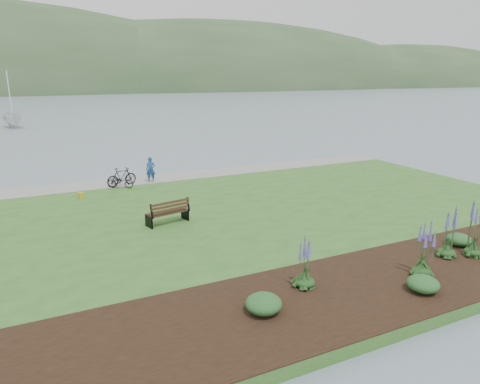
% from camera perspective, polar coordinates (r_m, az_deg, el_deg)
% --- Properties ---
extents(ground, '(600.00, 600.00, 0.00)m').
position_cam_1_polar(ground, '(21.24, -5.85, -3.24)').
color(ground, slate).
rests_on(ground, ground).
extents(lawn, '(34.00, 20.00, 0.40)m').
position_cam_1_polar(lawn, '(19.41, -3.85, -4.40)').
color(lawn, '#2E5E21').
rests_on(lawn, ground).
extents(shoreline_path, '(34.00, 2.20, 0.03)m').
position_cam_1_polar(shoreline_path, '(27.48, -10.79, 1.78)').
color(shoreline_path, gray).
rests_on(shoreline_path, lawn).
extents(garden_bed, '(24.00, 4.40, 0.04)m').
position_cam_1_polar(garden_bed, '(14.79, 19.20, -10.92)').
color(garden_bed, black).
rests_on(garden_bed, lawn).
extents(far_hillside, '(580.00, 80.00, 38.00)m').
position_cam_1_polar(far_hillside, '(190.99, -17.98, 12.65)').
color(far_hillside, '#2F4C2B').
rests_on(far_hillside, ground).
extents(park_bench, '(1.95, 1.10, 1.14)m').
position_cam_1_polar(park_bench, '(18.97, -9.52, -2.60)').
color(park_bench, '#2F1E12').
rests_on(park_bench, lawn).
extents(person, '(0.78, 0.67, 1.82)m').
position_cam_1_polar(person, '(26.49, -11.84, 3.20)').
color(person, navy).
rests_on(person, lawn).
extents(bicycle_a, '(1.22, 1.60, 0.80)m').
position_cam_1_polar(bicycle_a, '(25.62, -15.69, 1.37)').
color(bicycle_a, black).
rests_on(bicycle_a, lawn).
extents(bicycle_b, '(0.98, 1.89, 1.10)m').
position_cam_1_polar(bicycle_b, '(26.09, -15.52, 1.96)').
color(bicycle_b, black).
rests_on(bicycle_b, lawn).
extents(sailboat, '(10.89, 11.00, 23.14)m').
position_cam_1_polar(sailboat, '(64.16, -27.89, 7.59)').
color(sailboat, silver).
rests_on(sailboat, ground).
extents(pannier, '(0.25, 0.34, 0.33)m').
position_cam_1_polar(pannier, '(24.17, -20.48, -0.45)').
color(pannier, gold).
rests_on(pannier, lawn).
extents(echium_0, '(0.62, 0.62, 1.99)m').
position_cam_1_polar(echium_0, '(15.08, 23.32, -7.22)').
color(echium_0, '#173A15').
rests_on(echium_0, garden_bed).
extents(echium_1, '(0.62, 0.62, 2.02)m').
position_cam_1_polar(echium_1, '(16.95, 26.07, -5.21)').
color(echium_1, '#173A15').
rests_on(echium_1, garden_bed).
extents(echium_2, '(0.62, 0.62, 2.14)m').
position_cam_1_polar(echium_2, '(17.43, 28.95, -4.67)').
color(echium_2, '#173A15').
rests_on(echium_2, garden_bed).
extents(echium_4, '(0.62, 0.62, 1.85)m').
position_cam_1_polar(echium_4, '(13.33, 8.76, -9.56)').
color(echium_4, '#173A15').
rests_on(echium_4, garden_bed).
extents(shrub_0, '(1.02, 1.02, 0.51)m').
position_cam_1_polar(shrub_0, '(12.13, 3.17, -14.64)').
color(shrub_0, '#1E4C21').
rests_on(shrub_0, garden_bed).
extents(shrub_1, '(0.95, 0.95, 0.48)m').
position_cam_1_polar(shrub_1, '(14.26, 23.24, -11.19)').
color(shrub_1, '#1E4C21').
rests_on(shrub_1, garden_bed).
extents(shrub_2, '(0.91, 0.91, 0.45)m').
position_cam_1_polar(shrub_2, '(18.46, 27.19, -5.66)').
color(shrub_2, '#1E4C21').
rests_on(shrub_2, garden_bed).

